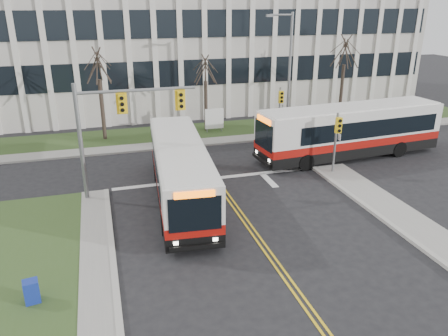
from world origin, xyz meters
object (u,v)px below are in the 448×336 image
at_px(streetlight, 288,67).
at_px(directory_sign, 214,119).
at_px(bus_main, 180,173).
at_px(bus_cross, 350,132).
at_px(newspaper_box_blue, 32,293).

bearing_deg(streetlight, directory_sign, 166.77).
height_order(directory_sign, bus_main, bus_main).
xyz_separation_m(bus_cross, newspaper_box_blue, (-18.86, -10.75, -1.24)).
distance_m(bus_main, newspaper_box_blue, 9.76).
height_order(bus_main, newspaper_box_blue, bus_main).
height_order(bus_main, bus_cross, bus_cross).
bearing_deg(newspaper_box_blue, streetlight, 35.91).
height_order(streetlight, bus_cross, streetlight).
bearing_deg(newspaper_box_blue, directory_sign, 48.64).
bearing_deg(directory_sign, bus_main, -113.14).
relative_size(directory_sign, bus_main, 0.17).
xyz_separation_m(streetlight, newspaper_box_blue, (-17.13, -17.45, -4.72)).
xyz_separation_m(streetlight, bus_cross, (1.73, -6.70, -3.48)).
xyz_separation_m(bus_main, newspaper_box_blue, (-6.62, -7.09, -1.06)).
height_order(streetlight, bus_main, streetlight).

